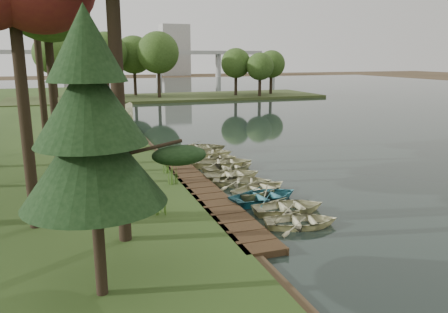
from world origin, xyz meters
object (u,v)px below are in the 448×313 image
object	(u,v)px
rowboat_0	(301,219)
stored_rowboat	(132,146)
pine_tree	(91,127)
rowboat_2	(265,195)
boardwalk	(201,190)
rowboat_1	(289,205)

from	to	relation	value
rowboat_0	stored_rowboat	xyz separation A→B (m)	(-4.59, 15.82, 0.29)
rowboat_0	pine_tree	bearing A→B (deg)	123.58
rowboat_2	stored_rowboat	distance (m)	13.31
stored_rowboat	pine_tree	world-z (taller)	pine_tree
rowboat_0	rowboat_2	size ratio (longest dim) A/B	0.87
stored_rowboat	pine_tree	distance (m)	19.67
boardwalk	pine_tree	bearing A→B (deg)	-121.90
rowboat_0	pine_tree	distance (m)	9.76
rowboat_2	pine_tree	bearing A→B (deg)	120.24
pine_tree	rowboat_0	bearing A→B (deg)	20.82
boardwalk	rowboat_0	distance (m)	6.35
boardwalk	pine_tree	size ratio (longest dim) A/B	2.06
rowboat_0	rowboat_1	size ratio (longest dim) A/B	0.92
rowboat_1	stored_rowboat	distance (m)	15.03
rowboat_0	pine_tree	xyz separation A→B (m)	(-8.02, -3.05, 4.65)
rowboat_2	rowboat_1	bearing A→B (deg)	-174.79
boardwalk	rowboat_2	distance (m)	3.50
rowboat_0	rowboat_2	world-z (taller)	rowboat_2
pine_tree	boardwalk	bearing A→B (deg)	58.10
rowboat_0	stored_rowboat	bearing A→B (deg)	28.94
boardwalk	rowboat_1	distance (m)	5.07
rowboat_0	stored_rowboat	world-z (taller)	stored_rowboat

